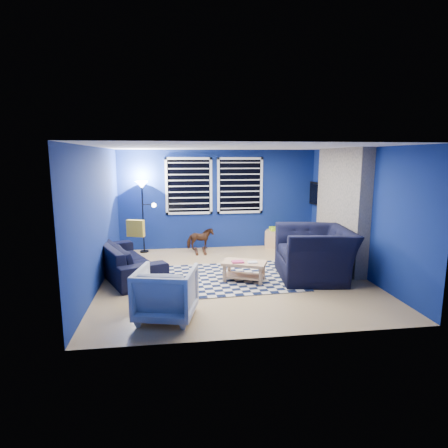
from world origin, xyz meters
name	(u,v)px	position (x,y,z in m)	size (l,w,h in m)	color
floor	(234,277)	(0.00, 0.00, 0.00)	(5.00, 5.00, 0.00)	tan
ceiling	(235,147)	(0.00, 0.00, 2.50)	(5.00, 5.00, 0.00)	white
wall_back	(218,199)	(0.00, 2.50, 1.25)	(5.00, 5.00, 0.00)	navy
wall_left	(98,217)	(-2.50, 0.00, 1.25)	(5.00, 5.00, 0.00)	navy
wall_right	(359,212)	(2.50, 0.00, 1.25)	(5.00, 5.00, 0.00)	navy
fireplace	(341,211)	(2.36, 0.50, 1.20)	(0.65, 2.00, 2.50)	gray
window_left	(189,186)	(-0.75, 2.46, 1.60)	(1.17, 0.06, 1.42)	black
window_right	(240,186)	(0.55, 2.46, 1.60)	(1.17, 0.06, 1.42)	black
tv	(318,194)	(2.45, 2.00, 1.40)	(0.07, 1.00, 0.58)	black
rug	(233,277)	(-0.04, -0.04, 0.01)	(2.50, 2.00, 0.02)	black
sofa	(126,259)	(-2.10, 0.44, 0.33)	(0.88, 2.25, 0.66)	black
armchair_big	(315,253)	(1.53, -0.23, 0.49)	(1.31, 1.50, 0.98)	black
armchair_bent	(166,293)	(-1.28, -1.72, 0.38)	(0.82, 0.84, 0.77)	gray
rocking_horse	(200,239)	(-0.51, 2.02, 0.34)	(0.63, 0.29, 0.54)	#432315
coffee_table	(244,267)	(0.15, -0.26, 0.28)	(0.92, 0.74, 0.40)	tan
cabinet	(276,238)	(1.48, 2.25, 0.24)	(0.64, 0.55, 0.54)	tan
floor_lamp	(143,194)	(-1.87, 2.25, 1.43)	(0.47, 0.29, 1.74)	black
throw_pillow	(136,228)	(-1.95, 1.01, 0.83)	(0.37, 0.11, 0.35)	gold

